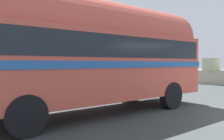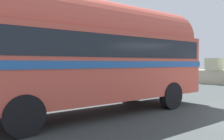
% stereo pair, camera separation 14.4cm
% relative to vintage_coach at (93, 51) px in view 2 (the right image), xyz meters
% --- Properties ---
extents(vintage_coach, '(4.98, 8.90, 3.70)m').
position_rel_vintage_coach_xyz_m(vintage_coach, '(0.00, 0.00, 0.00)').
color(vintage_coach, black).
rests_on(vintage_coach, ground).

